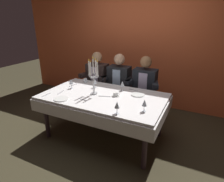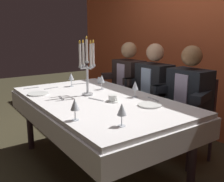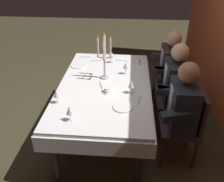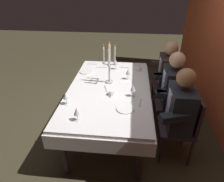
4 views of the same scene
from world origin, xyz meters
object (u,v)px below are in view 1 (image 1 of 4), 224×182
(wine_glass_0, at_px, (144,103))
(wine_glass_3, at_px, (71,82))
(wine_glass_4, at_px, (117,105))
(seated_diner_2, at_px, (145,83))
(dinner_plate_1, at_px, (138,95))
(wine_glass_1, at_px, (122,84))
(dinner_plate_0, at_px, (61,99))
(coffee_cup_0, at_px, (116,94))
(wine_glass_2, at_px, (95,81))
(dining_table, at_px, (103,102))
(candelabra, at_px, (93,77))
(seated_diner_1, at_px, (119,79))
(water_tumbler_0, at_px, (85,80))
(seated_diner_0, at_px, (98,76))

(wine_glass_0, xyz_separation_m, wine_glass_3, (-1.38, 0.29, -0.00))
(wine_glass_4, bearing_deg, seated_diner_2, 92.19)
(dinner_plate_1, distance_m, wine_glass_1, 0.33)
(dinner_plate_0, bearing_deg, seated_diner_2, 56.06)
(dinner_plate_1, xyz_separation_m, wine_glass_0, (0.26, -0.50, 0.11))
(coffee_cup_0, bearing_deg, wine_glass_1, 90.79)
(wine_glass_2, relative_size, wine_glass_4, 1.00)
(dinner_plate_1, xyz_separation_m, wine_glass_4, (-0.03, -0.71, 0.11))
(dining_table, xyz_separation_m, dinner_plate_1, (0.48, 0.25, 0.13))
(candelabra, height_order, wine_glass_3, candelabra)
(dinner_plate_1, xyz_separation_m, seated_diner_2, (-0.09, 0.64, -0.01))
(wine_glass_4, xyz_separation_m, seated_diner_2, (-0.05, 1.35, -0.12))
(wine_glass_4, height_order, seated_diner_1, seated_diner_1)
(dinner_plate_0, xyz_separation_m, wine_glass_3, (-0.16, 0.46, 0.11))
(coffee_cup_0, bearing_deg, wine_glass_0, -29.22)
(dinner_plate_0, bearing_deg, dinner_plate_1, 34.64)
(water_tumbler_0, height_order, seated_diner_0, seated_diner_0)
(water_tumbler_0, bearing_deg, candelabra, -44.04)
(wine_glass_4, bearing_deg, wine_glass_3, 155.42)
(dinner_plate_1, height_order, wine_glass_4, wine_glass_4)
(dinner_plate_1, bearing_deg, seated_diner_2, 97.58)
(dining_table, height_order, wine_glass_4, wine_glass_4)
(dinner_plate_1, xyz_separation_m, seated_diner_0, (-1.10, 0.64, -0.01))
(wine_glass_3, bearing_deg, seated_diner_1, 58.53)
(dinner_plate_0, height_order, seated_diner_0, seated_diner_0)
(wine_glass_2, xyz_separation_m, coffee_cup_0, (0.49, -0.19, -0.09))
(coffee_cup_0, bearing_deg, wine_glass_3, -178.78)
(wine_glass_0, xyz_separation_m, seated_diner_0, (-1.36, 1.14, -0.12))
(seated_diner_0, bearing_deg, dinner_plate_1, -30.17)
(dining_table, relative_size, wine_glass_4, 11.83)
(candelabra, height_order, water_tumbler_0, candelabra)
(wine_glass_2, relative_size, wine_glass_3, 1.00)
(water_tumbler_0, bearing_deg, wine_glass_2, -29.31)
(wine_glass_1, bearing_deg, seated_diner_2, 68.85)
(coffee_cup_0, xyz_separation_m, seated_diner_2, (0.21, 0.83, -0.03))
(candelabra, xyz_separation_m, wine_glass_2, (-0.14, 0.26, -0.17))
(wine_glass_0, relative_size, coffee_cup_0, 1.24)
(wine_glass_1, bearing_deg, wine_glass_3, -160.74)
(wine_glass_1, bearing_deg, dinner_plate_1, -15.03)
(dinner_plate_1, relative_size, seated_diner_2, 0.17)
(candelabra, height_order, coffee_cup_0, candelabra)
(dining_table, height_order, coffee_cup_0, coffee_cup_0)
(candelabra, distance_m, seated_diner_0, 1.05)
(wine_glass_4, xyz_separation_m, coffee_cup_0, (-0.26, 0.52, -0.09))
(wine_glass_1, distance_m, seated_diner_0, 0.98)
(dinner_plate_0, height_order, dinner_plate_1, same)
(dinner_plate_0, distance_m, seated_diner_2, 1.58)
(wine_glass_3, bearing_deg, wine_glass_2, 31.35)
(dinner_plate_1, bearing_deg, wine_glass_3, -169.57)
(candelabra, height_order, dinner_plate_0, candelabra)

